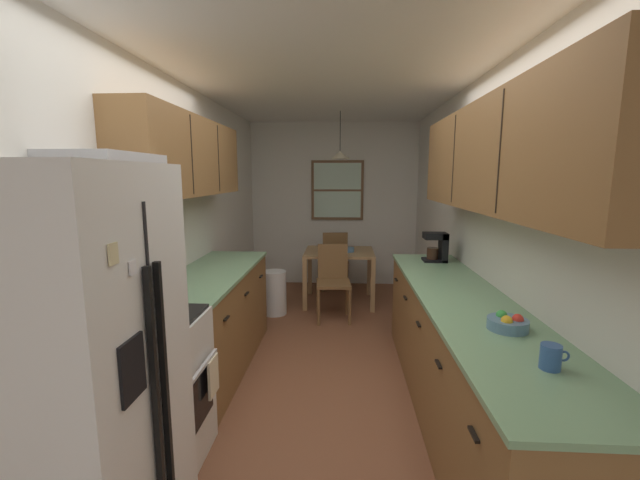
{
  "coord_description": "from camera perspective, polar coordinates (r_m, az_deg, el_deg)",
  "views": [
    {
      "loc": [
        0.16,
        -2.69,
        1.73
      ],
      "look_at": [
        -0.08,
        1.23,
        1.09
      ],
      "focal_mm": 22.36,
      "sensor_mm": 36.0,
      "label": 1
    }
  ],
  "objects": [
    {
      "name": "wall_left",
      "position": [
        4.01,
        -18.69,
        2.23
      ],
      "size": [
        0.1,
        9.0,
        2.55
      ],
      "primitive_type": "cube",
      "color": "silver",
      "rests_on": "ground"
    },
    {
      "name": "dining_table",
      "position": [
        5.42,
        2.76,
        -2.74
      ],
      "size": [
        0.92,
        0.8,
        0.72
      ],
      "color": "#A87F51",
      "rests_on": "ground"
    },
    {
      "name": "back_window",
      "position": [
        6.27,
        2.5,
        7.12
      ],
      "size": [
        0.81,
        0.05,
        0.92
      ],
      "color": "brown"
    },
    {
      "name": "wall_back",
      "position": [
        6.36,
        1.99,
        5.1
      ],
      "size": [
        4.4,
        0.1,
        2.55
      ],
      "primitive_type": "cube",
      "color": "silver",
      "rests_on": "ground"
    },
    {
      "name": "ceiling_slab",
      "position": [
        3.8,
        1.02,
        22.32
      ],
      "size": [
        4.4,
        9.0,
        0.08
      ],
      "primitive_type": "cube",
      "color": "white"
    },
    {
      "name": "stove_range",
      "position": [
        2.7,
        -23.68,
        -19.31
      ],
      "size": [
        0.66,
        0.62,
        1.1
      ],
      "color": "white",
      "rests_on": "ground"
    },
    {
      "name": "table_serving_bowl",
      "position": [
        5.34,
        4.05,
        -1.38
      ],
      "size": [
        0.16,
        0.16,
        0.06
      ],
      "primitive_type": "cylinder",
      "color": "#4C7299",
      "rests_on": "dining_table"
    },
    {
      "name": "trash_bin",
      "position": [
        5.08,
        -6.52,
        -7.49
      ],
      "size": [
        0.3,
        0.3,
        0.55
      ],
      "primitive_type": "cylinder",
      "color": "white",
      "rests_on": "ground"
    },
    {
      "name": "storage_canister",
      "position": [
        2.94,
        -20.02,
        -5.92
      ],
      "size": [
        0.1,
        0.1,
        0.18
      ],
      "color": "#265999",
      "rests_on": "counter_left"
    },
    {
      "name": "fruit_bowl",
      "position": [
        2.43,
        25.29,
        -10.66
      ],
      "size": [
        0.21,
        0.21,
        0.09
      ],
      "color": "#597F9E",
      "rests_on": "counter_right"
    },
    {
      "name": "counter_right",
      "position": [
        3.1,
        19.6,
        -15.68
      ],
      "size": [
        0.64,
        3.04,
        0.9
      ],
      "color": "brown",
      "rests_on": "ground"
    },
    {
      "name": "refrigerator",
      "position": [
        1.97,
        -32.48,
        -17.56
      ],
      "size": [
        0.76,
        0.73,
        1.78
      ],
      "color": "white",
      "rests_on": "ground"
    },
    {
      "name": "wall_right",
      "position": [
        3.91,
        21.17,
        1.91
      ],
      "size": [
        0.1,
        9.0,
        2.55
      ],
      "primitive_type": "cube",
      "color": "silver",
      "rests_on": "ground"
    },
    {
      "name": "counter_left",
      "position": [
        3.76,
        -15.04,
        -11.0
      ],
      "size": [
        0.64,
        1.86,
        0.9
      ],
      "color": "brown",
      "rests_on": "ground"
    },
    {
      "name": "mug_by_coffeemaker",
      "position": [
        2.05,
        30.16,
        -14.27
      ],
      "size": [
        0.12,
        0.09,
        0.11
      ],
      "color": "#335999",
      "rests_on": "counter_right"
    },
    {
      "name": "dining_chair_near",
      "position": [
        4.85,
        1.89,
        -5.47
      ],
      "size": [
        0.43,
        0.43,
        0.9
      ],
      "color": "brown",
      "rests_on": "ground"
    },
    {
      "name": "microwave_over_range",
      "position": [
        2.45,
        -27.92,
        7.41
      ],
      "size": [
        0.39,
        0.62,
        0.31
      ],
      "color": "silver"
    },
    {
      "name": "upper_cabinets_left",
      "position": [
        3.54,
        -18.46,
        11.2
      ],
      "size": [
        0.33,
        1.94,
        0.63
      ],
      "color": "brown"
    },
    {
      "name": "pendant_light",
      "position": [
        5.31,
        2.88,
        12.08
      ],
      "size": [
        0.26,
        0.26,
        0.6
      ],
      "color": "black"
    },
    {
      "name": "coffee_maker",
      "position": [
        4.04,
        16.52,
        -0.88
      ],
      "size": [
        0.22,
        0.18,
        0.28
      ],
      "color": "black",
      "rests_on": "counter_right"
    },
    {
      "name": "dish_towel",
      "position": [
        2.69,
        -15.04,
        -18.31
      ],
      "size": [
        0.02,
        0.16,
        0.24
      ],
      "primitive_type": "cube",
      "color": "beige"
    },
    {
      "name": "dining_chair_far",
      "position": [
        6.04,
        2.07,
        -2.55
      ],
      "size": [
        0.45,
        0.45,
        0.9
      ],
      "color": "brown",
      "rests_on": "ground"
    },
    {
      "name": "upper_cabinets_right",
      "position": [
        2.83,
        24.2,
        10.86
      ],
      "size": [
        0.33,
        2.72,
        0.7
      ],
      "color": "brown"
    },
    {
      "name": "ground_plane",
      "position": [
        4.08,
        0.91,
        -15.87
      ],
      "size": [
        12.0,
        12.0,
        0.0
      ],
      "primitive_type": "plane",
      "color": "brown"
    }
  ]
}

